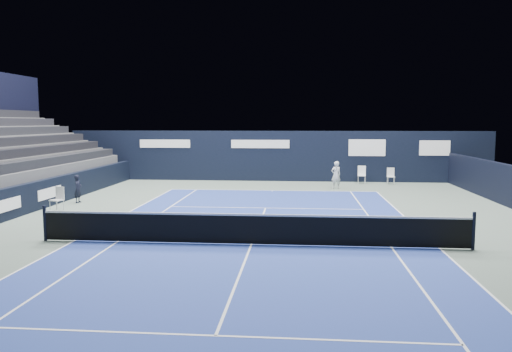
% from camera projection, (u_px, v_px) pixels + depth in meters
% --- Properties ---
extents(ground, '(48.00, 48.00, 0.00)m').
position_uv_depth(ground, '(257.00, 230.00, 16.85)').
color(ground, '#54645A').
rests_on(ground, ground).
extents(court_surface, '(10.97, 23.77, 0.01)m').
position_uv_depth(court_surface, '(251.00, 245.00, 14.87)').
color(court_surface, navy).
rests_on(court_surface, ground).
extents(folding_chair_back_a, '(0.52, 0.50, 1.06)m').
position_uv_depth(folding_chair_back_a, '(362.00, 173.00, 29.66)').
color(folding_chair_back_a, white).
rests_on(folding_chair_back_a, ground).
extents(folding_chair_back_b, '(0.45, 0.44, 0.97)m').
position_uv_depth(folding_chair_back_b, '(391.00, 175.00, 29.37)').
color(folding_chair_back_b, silver).
rests_on(folding_chair_back_b, ground).
extents(line_judge_chair, '(0.55, 0.54, 1.00)m').
position_uv_depth(line_judge_chair, '(58.00, 197.00, 20.48)').
color(line_judge_chair, white).
rests_on(line_judge_chair, ground).
extents(line_judge, '(0.32, 0.47, 1.27)m').
position_uv_depth(line_judge, '(78.00, 189.00, 22.60)').
color(line_judge, black).
rests_on(line_judge, ground).
extents(court_markings, '(11.03, 23.83, 0.00)m').
position_uv_depth(court_markings, '(251.00, 245.00, 14.87)').
color(court_markings, white).
rests_on(court_markings, court_surface).
extents(tennis_net, '(12.90, 0.10, 1.10)m').
position_uv_depth(tennis_net, '(251.00, 228.00, 14.82)').
color(tennis_net, black).
rests_on(tennis_net, ground).
extents(back_sponsor_wall, '(26.00, 0.63, 3.10)m').
position_uv_depth(back_sponsor_wall, '(277.00, 156.00, 31.05)').
color(back_sponsor_wall, black).
rests_on(back_sponsor_wall, ground).
extents(side_barrier_left, '(0.33, 22.00, 1.20)m').
position_uv_depth(side_barrier_left, '(46.00, 193.00, 21.54)').
color(side_barrier_left, black).
rests_on(side_barrier_left, ground).
extents(tennis_player, '(0.65, 0.88, 1.51)m').
position_uv_depth(tennis_player, '(336.00, 175.00, 27.36)').
color(tennis_player, silver).
rests_on(tennis_player, ground).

